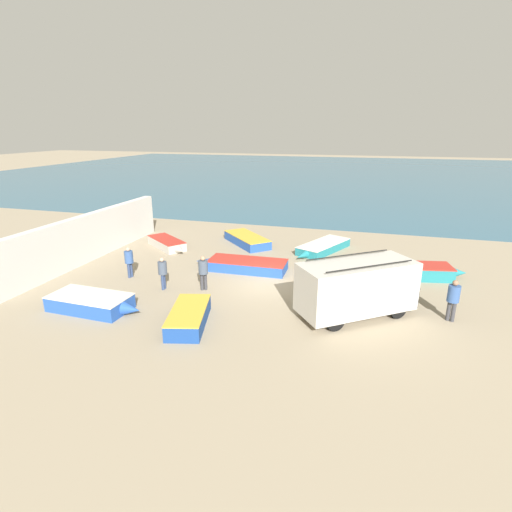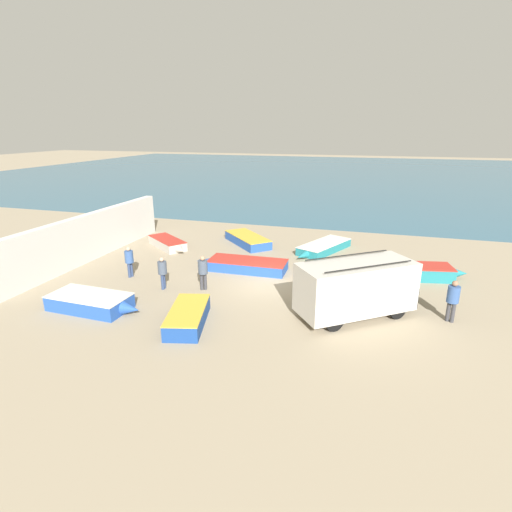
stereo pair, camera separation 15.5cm
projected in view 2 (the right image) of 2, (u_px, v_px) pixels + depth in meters
The scene contains 15 objects.
ground_plane at pixel (268, 284), 19.84m from camera, with size 200.00×200.00×0.00m, color gray.
sea_water at pixel (348, 174), 67.26m from camera, with size 120.00×80.00×0.01m, color #33607A.
harbor_wall at pixel (90, 237), 23.35m from camera, with size 0.50×13.49×2.69m, color silver.
parked_van at pixel (356, 287), 16.19m from camera, with size 4.99×4.42×2.43m.
fishing_rowboat_0 at pixel (168, 243), 25.82m from camera, with size 3.67×3.04×0.57m.
fishing_rowboat_1 at pixel (245, 265), 21.76m from camera, with size 5.15×1.74×0.57m.
fishing_rowboat_2 at pixel (92, 302), 17.02m from camera, with size 4.19×1.78×0.65m.
fishing_rowboat_3 at pixel (418, 272), 20.61m from camera, with size 4.53×2.17×0.68m.
fishing_rowboat_4 at pixel (323, 247), 25.07m from camera, with size 3.11×4.92×0.53m.
fishing_rowboat_5 at pixel (189, 315), 15.87m from camera, with size 2.04×3.82×0.65m.
fishing_rowboat_6 at pixel (247, 239), 26.73m from camera, with size 4.12×4.20×0.59m.
fisherman_0 at pixel (453, 297), 15.72m from camera, with size 0.46×0.46×1.75m.
fisherman_1 at pixel (203, 270), 18.89m from camera, with size 0.45×0.45×1.70m.
fisherman_2 at pixel (162, 270), 19.00m from camera, with size 0.42×0.42×1.60m.
fisherman_3 at pixel (129, 259), 20.53m from camera, with size 0.43×0.43×1.63m.
Camera 2 is at (4.72, -17.85, 7.43)m, focal length 28.00 mm.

